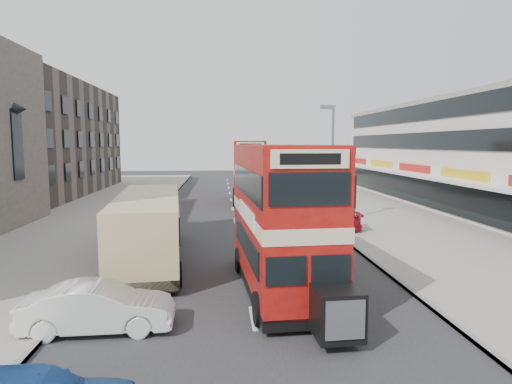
# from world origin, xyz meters

# --- Properties ---
(ground) EXTENTS (160.00, 160.00, 0.00)m
(ground) POSITION_xyz_m (0.00, 0.00, 0.00)
(ground) COLOR #28282B
(ground) RESTS_ON ground
(road_surface) EXTENTS (12.00, 90.00, 0.01)m
(road_surface) POSITION_xyz_m (0.00, 20.00, 0.01)
(road_surface) COLOR #28282B
(road_surface) RESTS_ON ground
(pavement_right) EXTENTS (12.00, 90.00, 0.15)m
(pavement_right) POSITION_xyz_m (12.00, 20.00, 0.07)
(pavement_right) COLOR gray
(pavement_right) RESTS_ON ground
(pavement_left) EXTENTS (12.00, 90.00, 0.15)m
(pavement_left) POSITION_xyz_m (-12.00, 20.00, 0.07)
(pavement_left) COLOR gray
(pavement_left) RESTS_ON ground
(kerb_left) EXTENTS (0.20, 90.00, 0.16)m
(kerb_left) POSITION_xyz_m (-6.10, 20.00, 0.07)
(kerb_left) COLOR gray
(kerb_left) RESTS_ON ground
(kerb_right) EXTENTS (0.20, 90.00, 0.16)m
(kerb_right) POSITION_xyz_m (6.10, 20.00, 0.07)
(kerb_right) COLOR gray
(kerb_right) RESTS_ON ground
(brick_terrace) EXTENTS (14.00, 28.00, 12.00)m
(brick_terrace) POSITION_xyz_m (-22.00, 38.00, 6.00)
(brick_terrace) COLOR #66594C
(brick_terrace) RESTS_ON ground
(commercial_row) EXTENTS (9.90, 46.20, 9.30)m
(commercial_row) POSITION_xyz_m (19.95, 22.00, 4.70)
(commercial_row) COLOR beige
(commercial_row) RESTS_ON ground
(street_lamp) EXTENTS (1.00, 0.20, 8.12)m
(street_lamp) POSITION_xyz_m (6.52, 18.00, 4.78)
(street_lamp) COLOR slate
(street_lamp) RESTS_ON ground
(bus_main) EXTENTS (3.22, 9.77, 5.35)m
(bus_main) POSITION_xyz_m (1.24, 4.61, 2.82)
(bus_main) COLOR black
(bus_main) RESTS_ON ground
(bus_second) EXTENTS (3.04, 10.23, 5.60)m
(bus_second) POSITION_xyz_m (1.67, 30.42, 2.95)
(bus_second) COLOR black
(bus_second) RESTS_ON ground
(coach) EXTENTS (3.88, 11.30, 2.93)m
(coach) POSITION_xyz_m (-4.44, 9.44, 1.73)
(coach) COLOR black
(coach) RESTS_ON ground
(car_left_front) EXTENTS (4.47, 1.70, 1.45)m
(car_left_front) POSITION_xyz_m (-4.66, 1.40, 0.73)
(car_left_front) COLOR white
(car_left_front) RESTS_ON ground
(car_right_a) EXTENTS (4.68, 2.21, 1.32)m
(car_right_a) POSITION_xyz_m (5.43, 15.16, 0.66)
(car_right_a) COLOR maroon
(car_right_a) RESTS_ON ground
(car_right_b) EXTENTS (3.93, 1.91, 1.08)m
(car_right_b) POSITION_xyz_m (5.06, 19.81, 0.54)
(car_right_b) COLOR #CE6014
(car_right_b) RESTS_ON ground
(pedestrian_near) EXTENTS (0.74, 0.56, 1.85)m
(pedestrian_near) POSITION_xyz_m (7.25, 15.79, 1.07)
(pedestrian_near) COLOR gray
(pedestrian_near) RESTS_ON pavement_right
(cyclist) EXTENTS (0.86, 1.91, 2.32)m
(cyclist) POSITION_xyz_m (4.38, 18.23, 0.80)
(cyclist) COLOR gray
(cyclist) RESTS_ON ground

